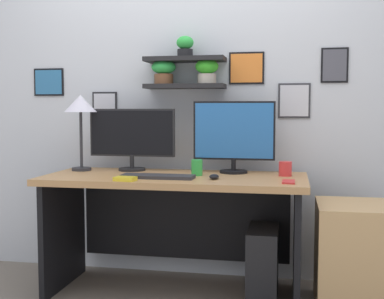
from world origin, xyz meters
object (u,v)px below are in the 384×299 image
(monitor_left, at_px, (132,136))
(computer_tower_right, at_px, (263,264))
(cell_phone, at_px, (289,182))
(scissors_tray, at_px, (125,179))
(pen_cup, at_px, (197,168))
(keyboard, at_px, (158,176))
(desk, at_px, (177,207))
(drawer_cabinet, at_px, (355,256))
(computer_mouse, at_px, (214,177))
(desk_lamp, at_px, (81,108))
(coffee_mug, at_px, (285,169))
(monitor_right, at_px, (234,135))

(monitor_left, xyz_separation_m, computer_tower_right, (0.89, -0.23, -0.76))
(cell_phone, bearing_deg, scissors_tray, -172.47)
(pen_cup, height_order, scissors_tray, pen_cup)
(keyboard, height_order, computer_tower_right, keyboard)
(desk, distance_m, drawer_cabinet, 1.11)
(computer_mouse, distance_m, pen_cup, 0.20)
(desk, height_order, keyboard, keyboard)
(scissors_tray, bearing_deg, cell_phone, 6.74)
(desk, distance_m, keyboard, 0.30)
(desk, distance_m, computer_mouse, 0.39)
(desk_lamp, xyz_separation_m, pen_cup, (0.81, -0.12, -0.37))
(coffee_mug, relative_size, computer_tower_right, 0.20)
(monitor_right, height_order, desk_lamp, desk_lamp)
(keyboard, relative_size, coffee_mug, 4.89)
(monitor_right, relative_size, drawer_cabinet, 0.86)
(desk_lamp, xyz_separation_m, drawer_cabinet, (1.76, -0.17, -0.86))
(cell_phone, bearing_deg, computer_mouse, 173.24)
(desk, bearing_deg, keyboard, -111.84)
(computer_mouse, xyz_separation_m, computer_tower_right, (0.29, 0.10, -0.54))
(desk, xyz_separation_m, computer_tower_right, (0.55, -0.07, -0.32))
(keyboard, bearing_deg, cell_phone, -2.92)
(coffee_mug, bearing_deg, computer_mouse, -150.43)
(desk, xyz_separation_m, coffee_mug, (0.67, 0.06, 0.26))
(monitor_left, height_order, desk_lamp, desk_lamp)
(keyboard, height_order, coffee_mug, coffee_mug)
(pen_cup, height_order, computer_tower_right, pen_cup)
(desk_lamp, bearing_deg, scissors_tray, -43.44)
(pen_cup, distance_m, scissors_tray, 0.48)
(desk, bearing_deg, scissors_tray, -124.23)
(coffee_mug, bearing_deg, drawer_cabinet, -19.60)
(pen_cup, bearing_deg, computer_tower_right, -5.84)
(computer_tower_right, bearing_deg, desk_lamp, 172.67)
(monitor_right, bearing_deg, computer_tower_right, -47.98)
(monitor_right, xyz_separation_m, drawer_cabinet, (0.74, -0.24, -0.69))
(computer_mouse, distance_m, drawer_cabinet, 0.94)
(keyboard, xyz_separation_m, desk_lamp, (-0.60, 0.28, 0.41))
(monitor_left, distance_m, computer_mouse, 0.72)
(scissors_tray, relative_size, drawer_cabinet, 0.19)
(cell_phone, xyz_separation_m, scissors_tray, (-0.92, -0.11, 0.01))
(computer_mouse, bearing_deg, keyboard, -176.98)
(desk, bearing_deg, coffee_mug, 5.43)
(cell_phone, height_order, coffee_mug, coffee_mug)
(monitor_left, height_order, monitor_right, monitor_right)
(desk_lamp, height_order, cell_phone, desk_lamp)
(computer_tower_right, bearing_deg, cell_phone, -47.54)
(drawer_cabinet, bearing_deg, cell_phone, -159.42)
(desk, distance_m, monitor_right, 0.60)
(computer_mouse, xyz_separation_m, drawer_cabinet, (0.82, 0.09, -0.46))
(cell_phone, relative_size, drawer_cabinet, 0.23)
(desk, relative_size, monitor_left, 2.76)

